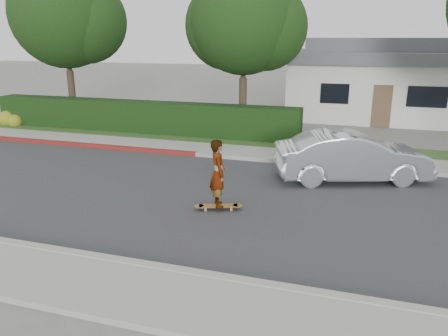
{
  "coord_description": "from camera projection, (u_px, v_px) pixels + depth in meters",
  "views": [
    {
      "loc": [
        6.75,
        -10.83,
        4.31
      ],
      "look_at": [
        3.46,
        -0.27,
        1.0
      ],
      "focal_mm": 35.0,
      "sensor_mm": 36.0,
      "label": 1
    }
  ],
  "objects": [
    {
      "name": "ground",
      "position": [
        116.0,
        188.0,
        13.07
      ],
      "size": [
        120.0,
        120.0,
        0.0
      ],
      "primitive_type": "plane",
      "color": "slate",
      "rests_on": "ground"
    },
    {
      "name": "road",
      "position": [
        116.0,
        187.0,
        13.06
      ],
      "size": [
        60.0,
        8.0,
        0.01
      ],
      "primitive_type": "cube",
      "color": "#2D2D30",
      "rests_on": "ground"
    },
    {
      "name": "curb_near",
      "position": [
        16.0,
        245.0,
        9.29
      ],
      "size": [
        60.0,
        0.2,
        0.15
      ],
      "primitive_type": "cube",
      "color": "#9E9E99",
      "rests_on": "ground"
    },
    {
      "name": "curb_far",
      "position": [
        172.0,
        152.0,
        16.79
      ],
      "size": [
        60.0,
        0.2,
        0.15
      ],
      "primitive_type": "cube",
      "color": "#9E9E99",
      "rests_on": "ground"
    },
    {
      "name": "curb_red_section",
      "position": [
        62.0,
        143.0,
        18.22
      ],
      "size": [
        12.0,
        0.21,
        0.15
      ],
      "primitive_type": "cube",
      "color": "maroon",
      "rests_on": "ground"
    },
    {
      "name": "sidewalk_far",
      "position": [
        181.0,
        147.0,
        17.62
      ],
      "size": [
        60.0,
        1.6,
        0.12
      ],
      "primitive_type": "cube",
      "color": "gray",
      "rests_on": "ground"
    },
    {
      "name": "planting_strip",
      "position": [
        195.0,
        139.0,
        19.09
      ],
      "size": [
        60.0,
        1.6,
        0.1
      ],
      "primitive_type": "cube",
      "color": "#2D4C1E",
      "rests_on": "ground"
    },
    {
      "name": "hedge",
      "position": [
        139.0,
        117.0,
        20.29
      ],
      "size": [
        15.0,
        1.0,
        1.5
      ],
      "primitive_type": "cube",
      "color": "black",
      "rests_on": "ground"
    },
    {
      "name": "flowering_shrub",
      "position": [
        10.0,
        120.0,
        21.98
      ],
      "size": [
        1.4,
        1.0,
        0.9
      ],
      "color": "#2D4C19",
      "rests_on": "ground"
    },
    {
      "name": "tree_left",
      "position": [
        67.0,
        18.0,
        21.64
      ],
      "size": [
        5.99,
        5.21,
        8.0
      ],
      "color": "#33261C",
      "rests_on": "ground"
    },
    {
      "name": "tree_center",
      "position": [
        244.0,
        24.0,
        19.64
      ],
      "size": [
        5.66,
        4.84,
        7.44
      ],
      "color": "#33261C",
      "rests_on": "ground"
    },
    {
      "name": "house",
      "position": [
        385.0,
        78.0,
        24.81
      ],
      "size": [
        10.6,
        8.6,
        4.3
      ],
      "color": "beige",
      "rests_on": "ground"
    },
    {
      "name": "skateboard",
      "position": [
        218.0,
        206.0,
        11.34
      ],
      "size": [
        1.26,
        0.66,
        0.12
      ],
      "rotation": [
        0.0,
        0.0,
        0.35
      ],
      "color": "#D78B3B",
      "rests_on": "ground"
    },
    {
      "name": "skateboarder",
      "position": [
        218.0,
        173.0,
        11.09
      ],
      "size": [
        0.67,
        0.76,
        1.76
      ],
      "primitive_type": "imported",
      "rotation": [
        0.0,
        0.0,
        2.06
      ],
      "color": "white",
      "rests_on": "skateboard"
    },
    {
      "name": "car_silver",
      "position": [
        352.0,
        157.0,
        13.53
      ],
      "size": [
        4.96,
        3.07,
        1.54
      ],
      "primitive_type": "imported",
      "rotation": [
        0.0,
        0.0,
        1.9
      ],
      "color": "silver",
      "rests_on": "ground"
    }
  ]
}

